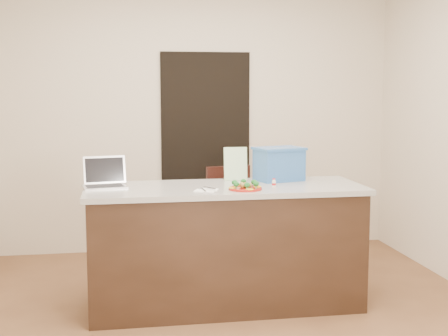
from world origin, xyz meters
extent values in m
plane|color=brown|center=(0.00, 0.00, 0.00)|extent=(4.00, 4.00, 0.00)
plane|color=beige|center=(0.00, 2.00, 1.35)|extent=(4.00, 0.00, 4.00)
plane|color=beige|center=(0.00, -2.00, 1.35)|extent=(4.00, 0.00, 4.00)
cube|color=black|center=(0.10, 1.98, 1.00)|extent=(0.90, 0.02, 2.00)
cube|color=black|center=(0.00, 0.25, 0.44)|extent=(2.00, 0.70, 0.88)
cube|color=beige|center=(0.00, 0.25, 0.90)|extent=(2.06, 0.76, 0.04)
cylinder|color=maroon|center=(0.12, 0.06, 0.93)|extent=(0.24, 0.24, 0.01)
torus|color=maroon|center=(0.12, 0.06, 0.93)|extent=(0.24, 0.24, 0.01)
sphere|color=olive|center=(0.12, 0.06, 0.95)|extent=(0.04, 0.04, 0.04)
sphere|color=olive|center=(0.09, 0.04, 0.95)|extent=(0.04, 0.04, 0.04)
sphere|color=olive|center=(0.12, 0.03, 0.95)|extent=(0.04, 0.04, 0.04)
sphere|color=olive|center=(0.14, 0.04, 0.95)|extent=(0.04, 0.04, 0.04)
sphere|color=olive|center=(0.14, 0.07, 0.95)|extent=(0.04, 0.04, 0.04)
sphere|color=olive|center=(0.12, 0.09, 0.95)|extent=(0.04, 0.04, 0.04)
sphere|color=olive|center=(0.10, 0.09, 0.95)|extent=(0.04, 0.04, 0.04)
ellipsoid|color=#124719|center=(0.12, 0.14, 0.97)|extent=(0.04, 0.04, 0.04)
ellipsoid|color=#124719|center=(0.05, 0.10, 0.97)|extent=(0.04, 0.04, 0.04)
ellipsoid|color=#124719|center=(0.04, 0.02, 0.97)|extent=(0.04, 0.04, 0.04)
ellipsoid|color=#124719|center=(0.11, -0.02, 0.97)|extent=(0.04, 0.04, 0.04)
ellipsoid|color=#124719|center=(0.18, 0.02, 0.97)|extent=(0.04, 0.04, 0.04)
ellipsoid|color=#124719|center=(0.19, 0.10, 0.97)|extent=(0.04, 0.04, 0.04)
torus|color=gold|center=(0.10, 0.15, 0.94)|extent=(0.06, 0.06, 0.01)
torus|color=gold|center=(0.02, 0.05, 0.94)|extent=(0.06, 0.06, 0.01)
torus|color=gold|center=(0.13, -0.03, 0.94)|extent=(0.06, 0.06, 0.01)
torus|color=gold|center=(0.21, 0.07, 0.94)|extent=(0.06, 0.06, 0.01)
cube|color=white|center=(-0.17, 0.06, 0.92)|extent=(0.20, 0.20, 0.01)
cube|color=#AEADB2|center=(-0.19, 0.04, 0.93)|extent=(0.02, 0.13, 0.00)
cube|color=#AEADB2|center=(-0.19, 0.11, 0.93)|extent=(0.03, 0.05, 0.00)
cube|color=silver|center=(-0.14, 0.01, 0.93)|extent=(0.07, 0.10, 0.01)
cube|color=#AEADB2|center=(-0.14, 0.12, 0.93)|extent=(0.08, 0.11, 0.00)
cylinder|color=silver|center=(0.35, 0.15, 0.94)|extent=(0.03, 0.03, 0.04)
cylinder|color=silver|center=(0.35, 0.15, 0.97)|extent=(0.02, 0.02, 0.01)
cylinder|color=#AD1218|center=(0.35, 0.15, 0.98)|extent=(0.02, 0.02, 0.01)
cylinder|color=#AD1218|center=(0.35, 0.15, 0.94)|extent=(0.03, 0.03, 0.02)
cube|color=silver|center=(-0.88, 0.32, 0.93)|extent=(0.34, 0.27, 0.01)
cube|color=silver|center=(-0.88, 0.43, 1.04)|extent=(0.32, 0.11, 0.20)
cube|color=black|center=(-0.88, 0.43, 1.04)|extent=(0.29, 0.09, 0.18)
cube|color=black|center=(-0.88, 0.31, 0.93)|extent=(0.28, 0.19, 0.00)
cube|color=white|center=(0.13, 0.53, 1.05)|extent=(0.19, 0.05, 0.26)
cube|color=#2B5A9C|center=(0.47, 0.46, 1.04)|extent=(0.40, 0.33, 0.24)
cube|color=#2B5A9C|center=(0.47, 0.46, 1.17)|extent=(0.42, 0.35, 0.02)
cube|color=#33140F|center=(0.20, 1.06, 0.45)|extent=(0.49, 0.49, 0.04)
cube|color=#33140F|center=(0.20, 1.25, 0.70)|extent=(0.42, 0.12, 0.48)
cylinder|color=#33140F|center=(0.02, 0.88, 0.22)|extent=(0.04, 0.04, 0.45)
cylinder|color=#33140F|center=(0.38, 0.88, 0.22)|extent=(0.04, 0.04, 0.45)
cylinder|color=#33140F|center=(0.02, 1.24, 0.22)|extent=(0.04, 0.04, 0.45)
cylinder|color=#33140F|center=(0.38, 1.24, 0.22)|extent=(0.04, 0.04, 0.45)
camera|label=1|loc=(-0.78, -4.26, 1.64)|focal=50.00mm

